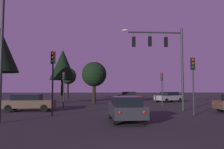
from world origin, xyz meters
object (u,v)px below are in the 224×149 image
traffic_light_median (193,74)px  tree_left_far (94,74)px  traffic_signal_mast_arm (164,52)px  car_parked_lot (129,96)px  traffic_light_corner_right (162,82)px  parking_lot_lamp_post (2,29)px  tree_behind_sign (68,76)px  car_nearside_lane (126,108)px  car_crossing_right (28,102)px  tree_center_horizon (63,65)px  traffic_light_corner_left (53,70)px  traffic_light_far_side (64,82)px  car_far_lane (169,97)px

traffic_light_median → tree_left_far: (-8.19, 13.07, 0.87)m
traffic_signal_mast_arm → car_parked_lot: traffic_signal_mast_arm is taller
traffic_light_corner_right → parking_lot_lamp_post: bearing=-136.7°
tree_behind_sign → car_nearside_lane: bearing=-73.2°
car_crossing_right → tree_behind_sign: size_ratio=0.75×
car_nearside_lane → traffic_light_corner_right: bearing=65.4°
traffic_light_corner_right → tree_center_horizon: bearing=147.5°
parking_lot_lamp_post → traffic_light_median: bearing=13.8°
traffic_light_corner_left → car_parked_lot: 20.21m
tree_left_far → tree_center_horizon: (-5.15, 4.28, 1.76)m
car_parked_lot → tree_center_horizon: (-10.52, -1.18, 4.90)m
traffic_light_corner_right → car_crossing_right: traffic_light_corner_right is taller
traffic_light_corner_left → traffic_light_median: traffic_light_corner_left is taller
tree_behind_sign → car_parked_lot: bearing=-36.4°
traffic_light_far_side → parking_lot_lamp_post: (-1.62, -10.48, 2.85)m
car_nearside_lane → traffic_light_median: bearing=26.6°
parking_lot_lamp_post → tree_center_horizon: parking_lot_lamp_post is taller
tree_left_far → tree_center_horizon: 6.92m
traffic_light_far_side → car_nearside_lane: size_ratio=0.93×
traffic_light_corner_left → tree_left_far: (2.30, 13.07, 0.59)m
parking_lot_lamp_post → tree_left_far: parking_lot_lamp_post is taller
traffic_light_corner_right → tree_behind_sign: tree_behind_sign is taller
car_nearside_lane → car_parked_lot: same height
traffic_signal_mast_arm → car_crossing_right: (-12.24, 0.03, -4.55)m
traffic_light_median → car_far_lane: (2.91, 16.14, -2.27)m
traffic_signal_mast_arm → traffic_light_corner_right: size_ratio=1.98×
traffic_light_corner_right → tree_left_far: (-8.16, 4.19, 1.20)m
car_crossing_right → tree_behind_sign: (-0.78, 23.51, 3.73)m
car_far_lane → traffic_light_far_side: bearing=-148.0°
traffic_light_corner_left → car_parked_lot: size_ratio=1.18×
car_crossing_right → traffic_light_corner_right: bearing=22.1°
car_crossing_right → tree_center_horizon: bearing=89.5°
traffic_light_median → tree_behind_sign: tree_behind_sign is taller
traffic_light_median → parking_lot_lamp_post: parking_lot_lamp_post is taller
traffic_light_corner_left → traffic_light_corner_right: 13.73m
car_crossing_right → car_parked_lot: same height
traffic_signal_mast_arm → traffic_light_corner_right: bearing=77.8°
parking_lot_lamp_post → traffic_signal_mast_arm: bearing=29.5°
traffic_light_corner_left → traffic_light_corner_right: size_ratio=1.24×
parking_lot_lamp_post → traffic_light_corner_right: bearing=43.3°
traffic_light_far_side → car_parked_lot: (8.32, 11.18, -1.92)m
traffic_light_corner_right → traffic_light_far_side: 11.21m
car_far_lane → tree_center_horizon: tree_center_horizon is taller
car_far_lane → car_parked_lot: same height
traffic_light_far_side → parking_lot_lamp_post: bearing=-98.8°
traffic_light_corner_right → traffic_signal_mast_arm: bearing=-102.2°
traffic_light_median → car_crossing_right: traffic_light_median is taller
traffic_signal_mast_arm → car_crossing_right: 13.06m
traffic_light_far_side → traffic_signal_mast_arm: bearing=-21.7°
traffic_signal_mast_arm → tree_left_far: size_ratio=1.35×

